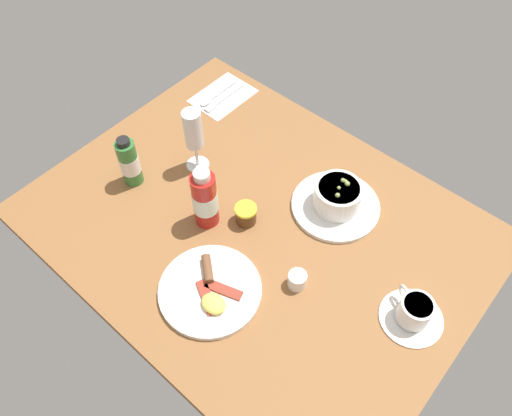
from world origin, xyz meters
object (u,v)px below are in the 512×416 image
object	(u,v)px
creamer_jug	(298,280)
sauce_bottle_green	(129,162)
porridge_bowl	(337,199)
jam_jar	(246,214)
wine_glass	(193,132)
cutlery_setting	(222,96)
breakfast_plate	(210,291)
coffee_cup	(414,312)
sauce_bottle_red	(205,199)

from	to	relation	value
creamer_jug	sauce_bottle_green	size ratio (longest dim) A/B	0.34
porridge_bowl	jam_jar	distance (cm)	23.61
wine_glass	sauce_bottle_green	bearing A→B (deg)	59.30
porridge_bowl	jam_jar	bearing A→B (deg)	51.45
jam_jar	cutlery_setting	bearing A→B (deg)	-39.21
creamer_jug	jam_jar	world-z (taller)	jam_jar
wine_glass	cutlery_setting	bearing A→B (deg)	-60.09
breakfast_plate	creamer_jug	bearing A→B (deg)	-132.75
jam_jar	porridge_bowl	bearing A→B (deg)	-128.55
cutlery_setting	sauce_bottle_green	world-z (taller)	sauce_bottle_green
cutlery_setting	jam_jar	size ratio (longest dim) A/B	3.36
cutlery_setting	breakfast_plate	bearing A→B (deg)	131.18
creamer_jug	cutlery_setting	bearing A→B (deg)	-31.72
porridge_bowl	coffee_cup	world-z (taller)	porridge_bowl
jam_jar	breakfast_plate	bearing A→B (deg)	109.79
cutlery_setting	wine_glass	bearing A→B (deg)	119.91
coffee_cup	jam_jar	size ratio (longest dim) A/B	2.58
cutlery_setting	jam_jar	xyz separation A→B (cm)	(-37.09, 30.27, 2.43)
creamer_jug	coffee_cup	bearing A→B (deg)	-157.72
coffee_cup	wine_glass	world-z (taller)	wine_glass
porridge_bowl	jam_jar	size ratio (longest dim) A/B	4.11
creamer_jug	breakfast_plate	bearing A→B (deg)	47.25
porridge_bowl	breakfast_plate	xyz separation A→B (cm)	(7.29, 39.06, -2.65)
porridge_bowl	sauce_bottle_green	size ratio (longest dim) A/B	1.48
sauce_bottle_red	breakfast_plate	xyz separation A→B (cm)	(-15.12, 14.41, -7.49)
cutlery_setting	wine_glass	size ratio (longest dim) A/B	0.97
wine_glass	breakfast_plate	xyz separation A→B (cm)	(-30.20, 26.00, -11.63)
porridge_bowl	cutlery_setting	xyz separation A→B (cm)	(51.80, -11.82, -3.32)
sauce_bottle_green	sauce_bottle_red	distance (cm)	24.44
wine_glass	breakfast_plate	bearing A→B (deg)	139.27
jam_jar	creamer_jug	bearing A→B (deg)	164.81
sauce_bottle_red	breakfast_plate	world-z (taller)	sauce_bottle_red
jam_jar	sauce_bottle_green	world-z (taller)	sauce_bottle_green
porridge_bowl	breakfast_plate	world-z (taller)	porridge_bowl
sauce_bottle_green	sauce_bottle_red	world-z (taller)	sauce_bottle_red
coffee_cup	jam_jar	world-z (taller)	coffee_cup
coffee_cup	creamer_jug	world-z (taller)	coffee_cup
coffee_cup	breakfast_plate	xyz separation A→B (cm)	(38.21, 24.89, -2.08)
wine_glass	breakfast_plate	size ratio (longest dim) A/B	0.81
jam_jar	sauce_bottle_red	bearing A→B (deg)	38.84
jam_jar	sauce_bottle_red	distance (cm)	11.43
breakfast_plate	coffee_cup	bearing A→B (deg)	-146.92
coffee_cup	wine_glass	size ratio (longest dim) A/B	0.74
jam_jar	wine_glass	bearing A→B (deg)	-13.32
jam_jar	sauce_bottle_red	xyz separation A→B (cm)	(7.70, 6.20, 5.73)
wine_glass	jam_jar	distance (cm)	25.41
coffee_cup	sauce_bottle_green	distance (cm)	78.85
breakfast_plate	sauce_bottle_red	bearing A→B (deg)	-43.63
coffee_cup	sauce_bottle_red	size ratio (longest dim) A/B	0.78
sauce_bottle_green	cutlery_setting	bearing A→B (deg)	-82.54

